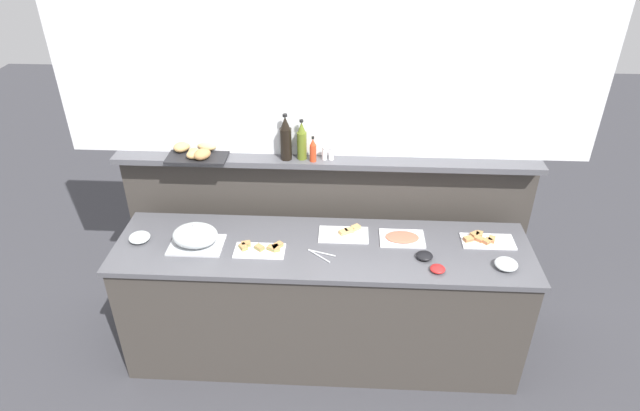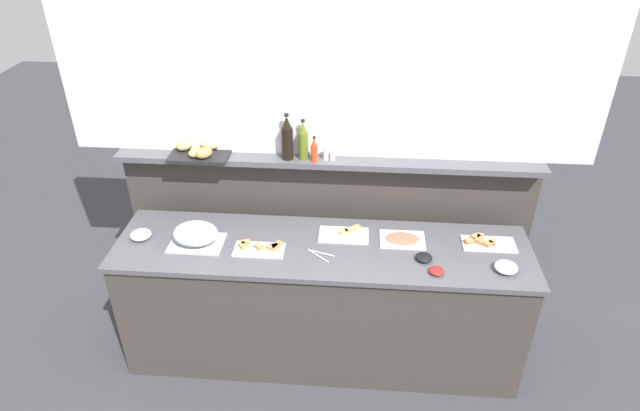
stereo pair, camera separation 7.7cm
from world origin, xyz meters
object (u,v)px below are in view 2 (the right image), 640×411
(sandwich_platter_side, at_px, (345,234))
(condiment_bowl_dark, at_px, (424,257))
(salt_shaker, at_px, (326,153))
(cold_cuts_platter, at_px, (402,239))
(glass_bowl_medium, at_px, (141,235))
(pepper_shaker, at_px, (333,154))
(sandwich_platter_front, at_px, (260,248))
(wine_bottle_dark, at_px, (287,139))
(serving_tongs, at_px, (319,254))
(condiment_bowl_cream, at_px, (437,271))
(sandwich_platter_rear, at_px, (486,243))
(bread_basket, at_px, (199,151))
(serving_cloche, at_px, (196,234))
(olive_oil_bottle, at_px, (303,141))
(glass_bowl_large, at_px, (506,267))
(hot_sauce_bottle, at_px, (314,150))

(sandwich_platter_side, distance_m, condiment_bowl_dark, 0.54)
(sandwich_platter_side, xyz_separation_m, salt_shaker, (-0.15, 0.30, 0.43))
(cold_cuts_platter, relative_size, glass_bowl_medium, 2.12)
(cold_cuts_platter, xyz_separation_m, condiment_bowl_dark, (0.12, -0.20, 0.01))
(cold_cuts_platter, relative_size, pepper_shaker, 3.31)
(salt_shaker, bearing_deg, sandwich_platter_front, -126.70)
(wine_bottle_dark, bearing_deg, serving_tongs, -64.21)
(condiment_bowl_cream, bearing_deg, sandwich_platter_rear, 43.13)
(glass_bowl_medium, distance_m, bread_basket, 0.67)
(serving_cloche, height_order, olive_oil_bottle, olive_oil_bottle)
(salt_shaker, bearing_deg, sandwich_platter_side, -63.64)
(sandwich_platter_rear, xyz_separation_m, glass_bowl_large, (0.07, -0.27, 0.01))
(sandwich_platter_side, height_order, serving_tongs, sandwich_platter_side)
(glass_bowl_large, xyz_separation_m, pepper_shaker, (-1.07, 0.60, 0.41))
(condiment_bowl_dark, bearing_deg, glass_bowl_medium, 177.04)
(wine_bottle_dark, bearing_deg, glass_bowl_large, -23.31)
(wine_bottle_dark, bearing_deg, olive_oil_bottle, 5.64)
(glass_bowl_large, xyz_separation_m, hot_sauce_bottle, (-1.19, 0.57, 0.45))
(serving_cloche, height_order, glass_bowl_medium, serving_cloche)
(sandwich_platter_side, bearing_deg, olive_oil_bottle, 134.43)
(glass_bowl_large, bearing_deg, sandwich_platter_front, 176.41)
(serving_cloche, bearing_deg, cold_cuts_platter, 6.21)
(olive_oil_bottle, bearing_deg, serving_tongs, -74.46)
(sandwich_platter_rear, bearing_deg, condiment_bowl_cream, -136.87)
(condiment_bowl_dark, bearing_deg, glass_bowl_large, -8.40)
(sandwich_platter_front, xyz_separation_m, salt_shaker, (0.37, 0.50, 0.43))
(condiment_bowl_cream, xyz_separation_m, serving_tongs, (-0.70, 0.12, -0.01))
(condiment_bowl_dark, xyz_separation_m, condiment_bowl_cream, (0.06, -0.12, -0.00))
(condiment_bowl_cream, relative_size, salt_shaker, 1.06)
(salt_shaker, bearing_deg, serving_tongs, -90.22)
(serving_cloche, height_order, pepper_shaker, pepper_shaker)
(glass_bowl_medium, height_order, serving_tongs, glass_bowl_medium)
(sandwich_platter_side, height_order, cold_cuts_platter, sandwich_platter_side)
(sandwich_platter_rear, height_order, olive_oil_bottle, olive_oil_bottle)
(serving_tongs, relative_size, salt_shaker, 2.07)
(sandwich_platter_front, bearing_deg, condiment_bowl_dark, -1.31)
(glass_bowl_medium, relative_size, serving_tongs, 0.75)
(pepper_shaker, bearing_deg, sandwich_platter_rear, -18.15)
(glass_bowl_medium, bearing_deg, cold_cuts_platter, 3.51)
(sandwich_platter_front, xyz_separation_m, hot_sauce_bottle, (0.30, 0.47, 0.46))
(serving_tongs, distance_m, pepper_shaker, 0.68)
(serving_tongs, bearing_deg, hot_sauce_bottle, 98.28)
(cold_cuts_platter, distance_m, glass_bowl_large, 0.65)
(sandwich_platter_side, height_order, hot_sauce_bottle, hot_sauce_bottle)
(condiment_bowl_dark, xyz_separation_m, bread_basket, (-1.49, 0.52, 0.41))
(cold_cuts_platter, relative_size, condiment_bowl_cream, 3.14)
(serving_cloche, bearing_deg, salt_shaker, 30.85)
(condiment_bowl_dark, bearing_deg, salt_shaker, 140.57)
(glass_bowl_large, relative_size, hot_sauce_bottle, 0.78)
(sandwich_platter_side, distance_m, bread_basket, 1.12)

